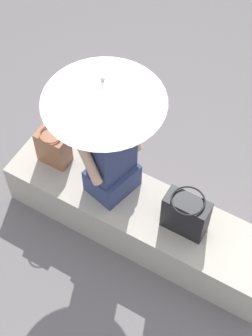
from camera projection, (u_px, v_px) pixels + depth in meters
ground_plane at (139, 230)px, 4.24m from camera, size 14.00×14.00×0.00m
stone_bench at (139, 218)px, 4.07m from camera, size 2.13×0.52×0.40m
person_seated at (111, 156)px, 3.68m from camera, size 0.35×0.50×0.90m
parasol at (103, 91)px, 3.18m from camera, size 0.79×0.79×1.13m
handbag_black at (186, 214)px, 3.66m from camera, size 0.32×0.23×0.36m
tote_bag_canvas at (53, 147)px, 4.02m from camera, size 0.24×0.18×0.32m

